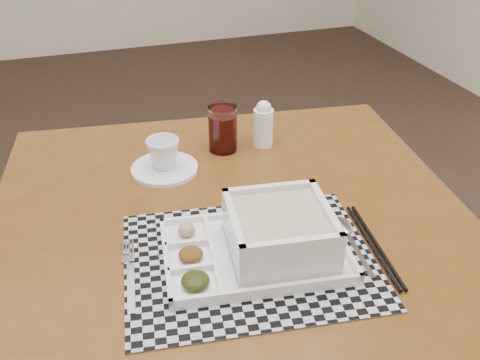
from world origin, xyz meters
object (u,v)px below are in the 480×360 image
object	(u,v)px
dining_table	(233,249)
serving_tray	(271,239)
creamer_bottle	(263,124)
juice_glass	(223,130)
cup	(163,153)

from	to	relation	value
dining_table	serving_tray	xyz separation A→B (m)	(0.03, -0.13, 0.11)
dining_table	serving_tray	world-z (taller)	serving_tray
creamer_bottle	serving_tray	bearing A→B (deg)	-108.34
dining_table	serving_tray	bearing A→B (deg)	-76.52
dining_table	juice_glass	size ratio (longest dim) A/B	9.53
juice_glass	creamer_bottle	distance (m)	0.10
cup	serving_tray	bearing A→B (deg)	-58.18
serving_tray	cup	world-z (taller)	serving_tray
cup	creamer_bottle	distance (m)	0.26
serving_tray	juice_glass	xyz separation A→B (m)	(0.03, 0.41, 0.01)
cup	juice_glass	distance (m)	0.16
serving_tray	cup	bearing A→B (deg)	108.90
serving_tray	juice_glass	distance (m)	0.41
cup	juice_glass	xyz separation A→B (m)	(0.15, 0.06, 0.01)
cup	juice_glass	world-z (taller)	juice_glass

